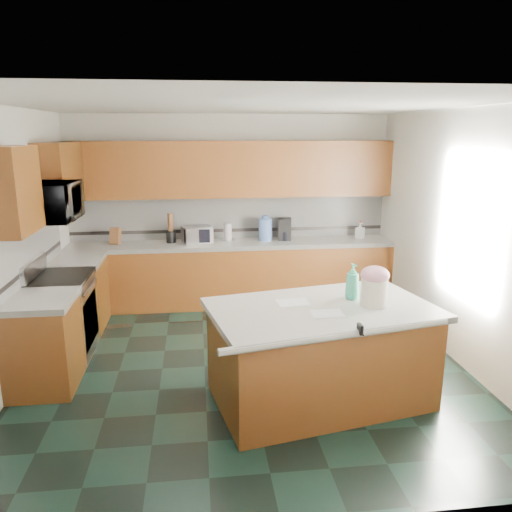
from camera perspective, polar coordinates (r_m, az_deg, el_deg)
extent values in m
plane|color=black|center=(5.54, -1.14, -12.25)|extent=(4.60, 4.60, 0.00)
plane|color=white|center=(4.97, -1.29, 16.88)|extent=(4.60, 4.60, 0.00)
cube|color=white|center=(7.36, -2.99, 5.40)|extent=(4.60, 0.04, 2.70)
cube|color=white|center=(2.89, 3.35, -8.43)|extent=(4.60, 0.04, 2.70)
cube|color=white|center=(5.39, -26.58, 0.73)|extent=(0.04, 4.60, 2.70)
cube|color=white|center=(5.79, 22.31, 1.99)|extent=(0.04, 4.60, 2.70)
cube|color=#331B07|center=(7.25, -2.72, -2.19)|extent=(4.60, 0.60, 0.86)
cube|color=white|center=(7.13, -2.76, 1.36)|extent=(4.60, 0.64, 0.06)
cube|color=#331B07|center=(7.11, -2.94, 9.88)|extent=(4.60, 0.33, 0.78)
cube|color=silver|center=(7.35, -2.96, 4.47)|extent=(4.60, 0.02, 0.63)
cube|color=black|center=(7.38, -2.94, 2.97)|extent=(4.60, 0.01, 0.05)
cube|color=#331B07|center=(6.73, -19.56, -4.30)|extent=(0.60, 0.82, 0.86)
cube|color=white|center=(6.60, -19.88, -0.51)|extent=(0.64, 0.82, 0.06)
cube|color=#331B07|center=(5.34, -23.07, -9.40)|extent=(0.60, 0.72, 0.86)
cube|color=white|center=(5.18, -23.56, -4.72)|extent=(0.64, 0.72, 0.06)
cube|color=silver|center=(5.91, -24.43, 0.87)|extent=(0.02, 2.30, 0.63)
cube|color=black|center=(5.95, -24.19, -0.95)|extent=(0.01, 2.30, 0.05)
cube|color=#331B07|center=(6.60, -21.54, 8.61)|extent=(0.33, 1.09, 0.78)
cube|color=#331B07|center=(5.01, -26.21, 6.74)|extent=(0.33, 0.72, 0.78)
cube|color=#B7B7BC|center=(6.00, -21.17, -6.56)|extent=(0.60, 0.76, 0.88)
cube|color=black|center=(5.95, -18.41, -6.91)|extent=(0.02, 0.68, 0.55)
cube|color=black|center=(5.86, -21.56, -2.34)|extent=(0.62, 0.78, 0.04)
cylinder|color=#B7B7BC|center=(5.82, -18.41, -3.41)|extent=(0.02, 0.66, 0.02)
cube|color=#B7B7BC|center=(5.90, -24.10, -1.26)|extent=(0.06, 0.76, 0.18)
imported|color=#B7B7BC|center=(5.70, -22.31, 5.73)|extent=(0.50, 0.73, 0.41)
cube|color=#331B07|center=(4.74, 7.39, -11.35)|extent=(2.07, 1.43, 0.86)
cube|color=white|center=(4.56, 7.57, -6.12)|extent=(2.19, 1.55, 0.06)
cylinder|color=white|center=(4.03, 9.65, -8.96)|extent=(1.96, 0.45, 0.06)
cylinder|color=#EDE3CA|center=(4.63, 13.33, -4.05)|extent=(0.24, 0.24, 0.25)
ellipsoid|color=pink|center=(4.59, 13.45, -2.10)|extent=(0.26, 0.26, 0.16)
cylinder|color=tan|center=(4.57, 13.48, -1.46)|extent=(0.09, 0.03, 0.03)
sphere|color=tan|center=(4.56, 12.97, -1.48)|extent=(0.05, 0.05, 0.05)
sphere|color=tan|center=(4.59, 13.99, -1.44)|extent=(0.05, 0.05, 0.05)
imported|color=#42BC99|center=(4.75, 10.96, -2.87)|extent=(0.16, 0.16, 0.34)
cube|color=white|center=(4.39, 8.13, -6.51)|extent=(0.28, 0.21, 0.00)
cube|color=white|center=(4.63, 4.28, -5.31)|extent=(0.31, 0.25, 0.00)
cube|color=black|center=(4.08, 11.81, -8.17)|extent=(0.03, 0.09, 0.08)
cylinder|color=black|center=(4.05, 12.03, -8.70)|extent=(0.01, 0.06, 0.01)
cube|color=#472814|center=(7.23, -15.77, 2.20)|extent=(0.16, 0.20, 0.26)
cylinder|color=black|center=(7.18, -9.69, 2.20)|extent=(0.14, 0.14, 0.17)
cylinder|color=#472814|center=(7.14, -9.76, 3.85)|extent=(0.08, 0.08, 0.25)
cube|color=#B7B7BC|center=(7.14, -6.75, 2.47)|extent=(0.46, 0.38, 0.23)
cube|color=black|center=(7.01, -6.74, 2.26)|extent=(0.36, 0.01, 0.19)
cylinder|color=white|center=(7.20, -3.25, 2.76)|extent=(0.12, 0.12, 0.26)
cylinder|color=#B7B7BC|center=(7.22, -3.24, 1.81)|extent=(0.17, 0.17, 0.01)
cylinder|color=#5577BF|center=(7.20, 1.06, 3.04)|extent=(0.19, 0.19, 0.32)
cylinder|color=#5577BF|center=(7.17, 1.07, 4.48)|extent=(0.09, 0.09, 0.05)
cube|color=black|center=(7.27, 3.27, 3.10)|extent=(0.21, 0.23, 0.32)
cylinder|color=black|center=(7.24, 3.32, 2.31)|extent=(0.13, 0.13, 0.13)
imported|color=white|center=(7.52, 11.80, 2.88)|extent=(0.15, 0.15, 0.23)
cylinder|color=red|center=(7.50, 11.85, 3.87)|extent=(0.02, 0.02, 0.03)
cube|color=white|center=(5.58, 23.16, 3.06)|extent=(0.02, 1.40, 1.10)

